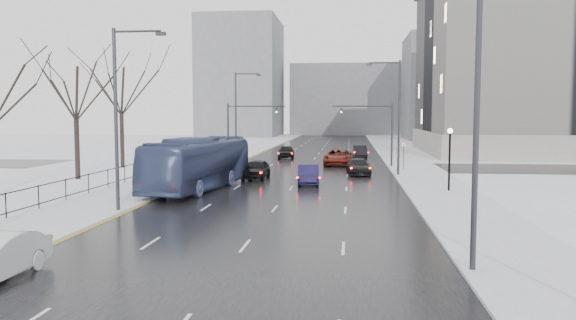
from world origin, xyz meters
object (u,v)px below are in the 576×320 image
(tree_park_e, at_px, (123,169))
(sedan_center_near, at_px, (256,169))
(tree_park_d, at_px, (78,180))
(sedan_right_far, at_px, (358,167))
(mast_signal_right, at_px, (381,127))
(mast_signal_left, at_px, (238,127))
(streetlight_r_near, at_px, (470,108))
(streetlight_l_far, at_px, (238,112))
(sedan_right_cross, at_px, (338,157))
(streetlight_l_near, at_px, (120,110))
(streetlight_r_mid, at_px, (396,111))
(lamppost_r_mid, at_px, (450,150))
(no_uturn_sign, at_px, (404,147))
(sedan_right_near, at_px, (308,175))
(bus, at_px, (199,164))
(sedan_right_distant, at_px, (360,151))
(sedan_center_far, at_px, (286,152))

(tree_park_e, distance_m, sedan_center_near, 16.56)
(tree_park_d, distance_m, sedan_right_far, 23.76)
(mast_signal_right, bearing_deg, mast_signal_left, 180.00)
(tree_park_d, relative_size, streetlight_r_near, 1.25)
(streetlight_l_far, xyz_separation_m, sedan_center_near, (4.67, -15.57, -4.78))
(sedan_right_cross, bearing_deg, streetlight_l_near, -107.78)
(streetlight_r_mid, bearing_deg, streetlight_r_near, -90.00)
(streetlight_r_near, distance_m, sedan_center_near, 29.28)
(lamppost_r_mid, bearing_deg, no_uturn_sign, 97.33)
(streetlight_l_far, bearing_deg, sedan_right_near, -63.76)
(streetlight_l_near, bearing_deg, bus, 79.51)
(sedan_right_far, bearing_deg, tree_park_d, -168.61)
(streetlight_r_near, height_order, mast_signal_right, streetlight_r_near)
(sedan_center_near, relative_size, sedan_right_cross, 0.78)
(tree_park_d, relative_size, sedan_right_cross, 2.06)
(streetlight_l_near, height_order, bus, streetlight_l_near)
(tree_park_d, distance_m, sedan_right_distant, 35.29)
(streetlight_r_mid, distance_m, lamppost_r_mid, 10.73)
(tree_park_e, xyz_separation_m, mast_signal_right, (25.53, 4.00, 4.11))
(no_uturn_sign, bearing_deg, sedan_right_distant, 102.81)
(sedan_center_near, bearing_deg, sedan_right_distant, 70.88)
(lamppost_r_mid, height_order, sedan_right_cross, lamppost_r_mid)
(mast_signal_left, height_order, no_uturn_sign, mast_signal_left)
(lamppost_r_mid, distance_m, no_uturn_sign, 14.13)
(streetlight_r_near, relative_size, streetlight_l_near, 1.00)
(mast_signal_left, bearing_deg, sedan_right_distant, 44.51)
(sedan_right_near, distance_m, sedan_right_cross, 16.56)
(sedan_right_far, distance_m, sedan_center_far, 19.36)
(mast_signal_right, relative_size, bus, 0.49)
(streetlight_r_mid, relative_size, mast_signal_left, 1.54)
(mast_signal_left, xyz_separation_m, sedan_right_distant, (12.76, 12.55, -3.33))
(mast_signal_left, relative_size, sedan_right_near, 1.44)
(streetlight_r_near, xyz_separation_m, sedan_right_near, (-7.08, 23.23, -4.83))
(streetlight_l_far, relative_size, no_uturn_sign, 3.70)
(streetlight_r_mid, relative_size, sedan_center_far, 2.15)
(lamppost_r_mid, distance_m, sedan_center_near, 16.00)
(sedan_right_distant, bearing_deg, sedan_right_cross, -106.15)
(sedan_right_far, xyz_separation_m, sedan_center_far, (-8.47, 17.41, 0.10))
(sedan_right_near, bearing_deg, sedan_right_far, 58.50)
(streetlight_l_near, bearing_deg, sedan_right_far, 57.68)
(tree_park_e, relative_size, mast_signal_right, 2.08)
(streetlight_l_near, bearing_deg, sedan_right_near, 55.04)
(lamppost_r_mid, xyz_separation_m, no_uturn_sign, (-1.80, 14.00, -0.64))
(sedan_center_near, distance_m, sedan_right_distant, 25.72)
(lamppost_r_mid, relative_size, sedan_center_near, 0.91)
(sedan_center_near, bearing_deg, sedan_right_far, 28.31)
(tree_park_d, xyz_separation_m, streetlight_l_far, (9.63, 18.00, 5.62))
(sedan_right_near, height_order, sedan_right_distant, sedan_right_near)
(streetlight_r_near, xyz_separation_m, streetlight_l_near, (-16.33, 10.00, 0.00))
(streetlight_r_near, height_order, streetlight_r_mid, same)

